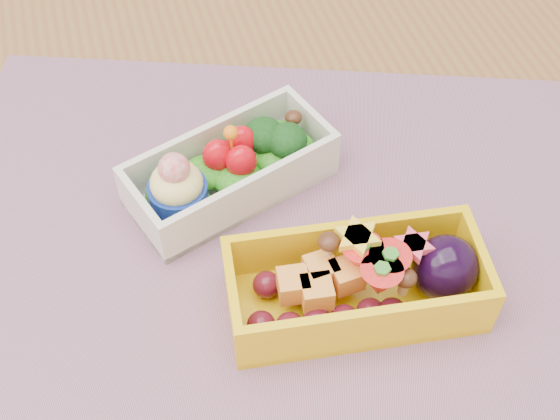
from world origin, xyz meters
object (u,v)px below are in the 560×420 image
object	(u,v)px
bento_white	(229,170)
bento_yellow	(362,283)
placemat	(273,247)
table	(242,292)

from	to	relation	value
bento_white	bento_yellow	xyz separation A→B (m)	(0.06, -0.13, 0.00)
placemat	bento_white	world-z (taller)	bento_white
bento_white	bento_yellow	distance (m)	0.15
placemat	bento_yellow	distance (m)	0.09
table	placemat	size ratio (longest dim) A/B	2.16
table	bento_yellow	size ratio (longest dim) A/B	6.24
bento_white	table	bearing A→B (deg)	-115.53
placemat	bento_white	size ratio (longest dim) A/B	3.03
placemat	bento_white	bearing A→B (deg)	104.27
placemat	bento_yellow	bearing A→B (deg)	-54.87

